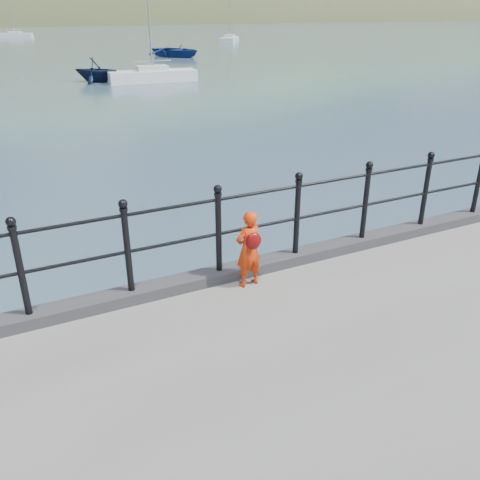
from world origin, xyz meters
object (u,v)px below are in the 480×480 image
launch_navy (96,70)px  sailboat_far (229,40)px  railing (174,232)px  launch_blue (177,51)px  sailboat_deep (15,36)px  child (249,249)px  sailboat_near (153,76)px

launch_navy → sailboat_far: size_ratio=0.30×
railing → sailboat_far: (31.61, 64.99, -1.48)m
launch_blue → sailboat_deep: sailboat_deep is taller
railing → sailboat_far: size_ratio=1.83×
child → sailboat_far: 72.16m
launch_blue → sailboat_far: (15.19, 19.77, -0.24)m
sailboat_far → sailboat_deep: bearing=77.3°
launch_navy → sailboat_deep: (0.01, 62.67, -0.43)m
sailboat_deep → sailboat_far: bearing=-26.8°
sailboat_far → sailboat_near: bearing=-179.0°
launch_blue → sailboat_deep: (-11.26, 46.81, -0.24)m
railing → sailboat_far: bearing=64.1°
sailboat_deep → child: bearing=-73.8°
launch_navy → sailboat_deep: sailboat_deep is taller
railing → child: (0.89, -0.30, -0.29)m
sailboat_near → launch_blue: bearing=69.9°
child → sailboat_near: 29.29m
child → sailboat_deep: sailboat_deep is taller
launch_blue → sailboat_near: bearing=-139.7°
launch_navy → sailboat_far: sailboat_far is taller
railing → sailboat_near: (8.48, 27.96, -1.48)m
railing → launch_navy: 29.83m
launch_blue → sailboat_near: (-7.93, -17.26, -0.24)m
sailboat_deep → sailboat_near: size_ratio=1.05×
sailboat_deep → sailboat_near: 64.16m
launch_navy → sailboat_near: bearing=-72.6°
launch_blue → sailboat_deep: bearing=78.5°
launch_blue → sailboat_deep: size_ratio=0.68×
launch_blue → sailboat_near: size_ratio=0.71×
launch_blue → sailboat_far: size_ratio=0.57×
railing → sailboat_deep: bearing=86.8°
launch_navy → sailboat_near: size_ratio=0.37×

